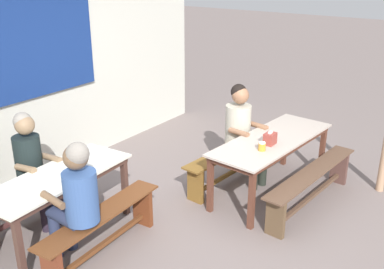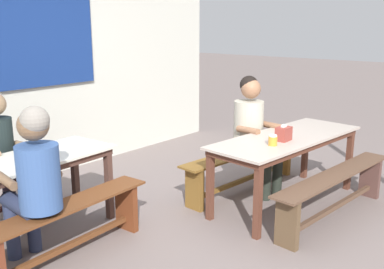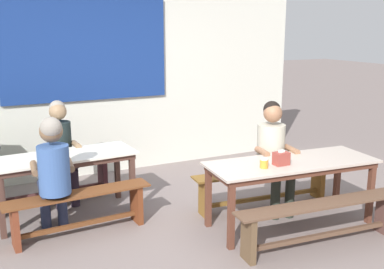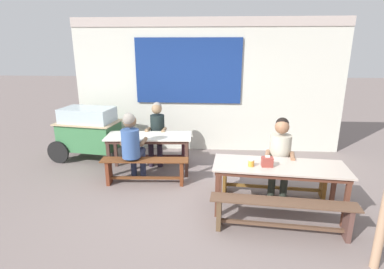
{
  "view_description": "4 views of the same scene",
  "coord_description": "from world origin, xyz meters",
  "px_view_note": "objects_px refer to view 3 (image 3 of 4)",
  "views": [
    {
      "loc": [
        -3.7,
        -2.38,
        2.8
      ],
      "look_at": [
        0.2,
        0.35,
        0.94
      ],
      "focal_mm": 42.55,
      "sensor_mm": 36.0,
      "label": 1
    },
    {
      "loc": [
        -2.95,
        -2.31,
        1.87
      ],
      "look_at": [
        0.12,
        0.25,
        0.86
      ],
      "focal_mm": 41.58,
      "sensor_mm": 36.0,
      "label": 2
    },
    {
      "loc": [
        -1.99,
        -3.98,
        2.16
      ],
      "look_at": [
        0.13,
        0.29,
        1.02
      ],
      "focal_mm": 42.65,
      "sensor_mm": 36.0,
      "label": 3
    },
    {
      "loc": [
        0.1,
        -4.31,
        2.38
      ],
      "look_at": [
        -0.24,
        0.82,
        0.86
      ],
      "focal_mm": 28.17,
      "sensor_mm": 36.0,
      "label": 4
    }
  ],
  "objects_px": {
    "tissue_box": "(281,158)",
    "condiment_jar": "(264,163)",
    "dining_table_near": "(292,168)",
    "person_left_back_turned": "(53,168)",
    "person_right_near_table": "(273,148)",
    "bench_near_front": "(321,218)",
    "person_center_facing": "(61,145)",
    "bench_near_back": "(264,183)",
    "bench_far_back": "(54,177)",
    "bench_far_front": "(79,208)",
    "dining_table_far": "(64,162)"
  },
  "relations": [
    {
      "from": "tissue_box",
      "to": "condiment_jar",
      "type": "bearing_deg",
      "value": -177.69
    },
    {
      "from": "dining_table_near",
      "to": "person_left_back_turned",
      "type": "distance_m",
      "value": 2.52
    },
    {
      "from": "person_right_near_table",
      "to": "condiment_jar",
      "type": "height_order",
      "value": "person_right_near_table"
    },
    {
      "from": "dining_table_near",
      "to": "bench_near_front",
      "type": "distance_m",
      "value": 0.67
    },
    {
      "from": "dining_table_near",
      "to": "person_center_facing",
      "type": "xyz_separation_m",
      "value": [
        -2.11,
        1.84,
        0.07
      ]
    },
    {
      "from": "bench_near_back",
      "to": "person_left_back_turned",
      "type": "distance_m",
      "value": 2.48
    },
    {
      "from": "person_center_facing",
      "to": "person_left_back_turned",
      "type": "relative_size",
      "value": 0.98
    },
    {
      "from": "bench_far_back",
      "to": "tissue_box",
      "type": "relative_size",
      "value": 9.42
    },
    {
      "from": "person_right_near_table",
      "to": "person_left_back_turned",
      "type": "relative_size",
      "value": 1.01
    },
    {
      "from": "bench_near_front",
      "to": "person_right_near_table",
      "type": "bearing_deg",
      "value": 81.5
    },
    {
      "from": "person_right_near_table",
      "to": "bench_far_front",
      "type": "bearing_deg",
      "value": 172.35
    },
    {
      "from": "bench_far_front",
      "to": "condiment_jar",
      "type": "height_order",
      "value": "condiment_jar"
    },
    {
      "from": "bench_far_back",
      "to": "condiment_jar",
      "type": "height_order",
      "value": "condiment_jar"
    },
    {
      "from": "dining_table_near",
      "to": "bench_near_front",
      "type": "bearing_deg",
      "value": -95.11
    },
    {
      "from": "person_right_near_table",
      "to": "condiment_jar",
      "type": "relative_size",
      "value": 12.71
    },
    {
      "from": "bench_far_front",
      "to": "person_right_near_table",
      "type": "bearing_deg",
      "value": -7.65
    },
    {
      "from": "person_center_facing",
      "to": "condiment_jar",
      "type": "xyz_separation_m",
      "value": [
        1.7,
        -1.91,
        0.05
      ]
    },
    {
      "from": "bench_far_back",
      "to": "bench_far_front",
      "type": "xyz_separation_m",
      "value": [
        0.06,
        -1.12,
        -0.01
      ]
    },
    {
      "from": "bench_near_front",
      "to": "person_right_near_table",
      "type": "relative_size",
      "value": 1.44
    },
    {
      "from": "bench_far_back",
      "to": "condiment_jar",
      "type": "bearing_deg",
      "value": -47.66
    },
    {
      "from": "dining_table_far",
      "to": "bench_near_front",
      "type": "bearing_deg",
      "value": -41.85
    },
    {
      "from": "person_right_near_table",
      "to": "person_left_back_turned",
      "type": "distance_m",
      "value": 2.5
    },
    {
      "from": "person_right_near_table",
      "to": "condiment_jar",
      "type": "bearing_deg",
      "value": -133.49
    },
    {
      "from": "bench_near_back",
      "to": "bench_near_front",
      "type": "xyz_separation_m",
      "value": [
        -0.1,
        -1.12,
        -0.0
      ]
    },
    {
      "from": "bench_far_back",
      "to": "bench_far_front",
      "type": "bearing_deg",
      "value": -86.84
    },
    {
      "from": "bench_far_front",
      "to": "person_right_near_table",
      "type": "distance_m",
      "value": 2.32
    },
    {
      "from": "dining_table_near",
      "to": "bench_far_front",
      "type": "xyz_separation_m",
      "value": [
        -2.15,
        0.79,
        -0.37
      ]
    },
    {
      "from": "dining_table_near",
      "to": "condiment_jar",
      "type": "bearing_deg",
      "value": -171.23
    },
    {
      "from": "dining_table_far",
      "to": "bench_far_front",
      "type": "relative_size",
      "value": 1.06
    },
    {
      "from": "dining_table_far",
      "to": "person_right_near_table",
      "type": "bearing_deg",
      "value": -20.71
    },
    {
      "from": "bench_near_front",
      "to": "person_right_near_table",
      "type": "distance_m",
      "value": 1.15
    },
    {
      "from": "dining_table_far",
      "to": "condiment_jar",
      "type": "relative_size",
      "value": 16.02
    },
    {
      "from": "condiment_jar",
      "to": "person_right_near_table",
      "type": "bearing_deg",
      "value": 46.51
    },
    {
      "from": "dining_table_far",
      "to": "dining_table_near",
      "type": "bearing_deg",
      "value": -31.73
    },
    {
      "from": "person_center_facing",
      "to": "bench_far_front",
      "type": "bearing_deg",
      "value": -91.99
    },
    {
      "from": "dining_table_far",
      "to": "bench_far_back",
      "type": "height_order",
      "value": "dining_table_far"
    },
    {
      "from": "person_left_back_turned",
      "to": "tissue_box",
      "type": "relative_size",
      "value": 8.05
    },
    {
      "from": "dining_table_far",
      "to": "bench_near_front",
      "type": "relative_size",
      "value": 0.87
    },
    {
      "from": "dining_table_far",
      "to": "dining_table_near",
      "type": "height_order",
      "value": "same"
    },
    {
      "from": "bench_far_back",
      "to": "person_right_near_table",
      "type": "xyz_separation_m",
      "value": [
        2.31,
        -1.42,
        0.44
      ]
    },
    {
      "from": "person_center_facing",
      "to": "tissue_box",
      "type": "bearing_deg",
      "value": -44.65
    },
    {
      "from": "person_right_near_table",
      "to": "condiment_jar",
      "type": "distance_m",
      "value": 0.75
    },
    {
      "from": "dining_table_far",
      "to": "bench_near_front",
      "type": "height_order",
      "value": "dining_table_far"
    },
    {
      "from": "person_left_back_turned",
      "to": "tissue_box",
      "type": "height_order",
      "value": "person_left_back_turned"
    },
    {
      "from": "bench_far_back",
      "to": "person_left_back_turned",
      "type": "relative_size",
      "value": 1.17
    },
    {
      "from": "dining_table_far",
      "to": "bench_near_front",
      "type": "distance_m",
      "value": 2.88
    },
    {
      "from": "dining_table_near",
      "to": "tissue_box",
      "type": "relative_size",
      "value": 12.03
    },
    {
      "from": "condiment_jar",
      "to": "bench_far_front",
      "type": "bearing_deg",
      "value": 153.9
    },
    {
      "from": "bench_near_front",
      "to": "condiment_jar",
      "type": "distance_m",
      "value": 0.78
    },
    {
      "from": "bench_far_back",
      "to": "tissue_box",
      "type": "xyz_separation_m",
      "value": [
        2.02,
        -1.96,
        0.5
      ]
    }
  ]
}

